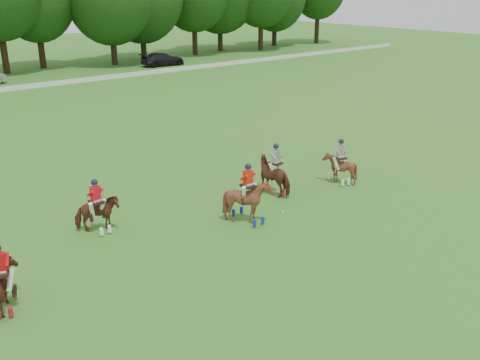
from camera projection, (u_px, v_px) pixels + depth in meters
ground at (258, 269)px, 18.16m from camera, size 180.00×180.00×0.00m
car_right at (163, 59)px, 62.06m from camera, size 5.28×2.36×1.50m
polo_red_a at (3, 287)px, 15.66m from camera, size 1.37×1.85×2.15m
polo_red_b at (98, 213)px, 20.66m from camera, size 1.49×1.30×2.16m
polo_red_c at (248, 201)px, 21.45m from camera, size 1.48×1.65×2.48m
polo_stripe_a at (275, 175)px, 24.42m from camera, size 1.28×2.10×2.37m
polo_stripe_b at (340, 168)px, 25.69m from camera, size 1.46×1.58×2.21m
polo_ball at (283, 212)px, 22.57m from camera, size 0.09×0.09×0.09m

